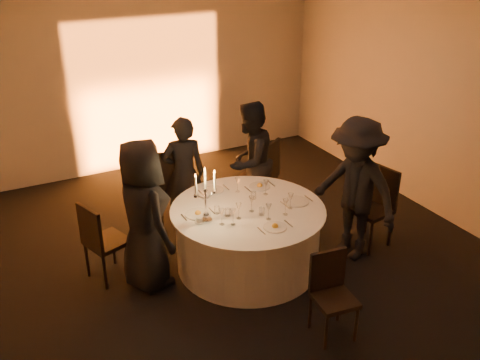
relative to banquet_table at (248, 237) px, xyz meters
name	(u,v)px	position (x,y,z in m)	size (l,w,h in m)	color
floor	(248,264)	(0.00, 0.00, -0.38)	(7.00, 7.00, 0.00)	black
ceiling	(249,7)	(0.00, 0.00, 2.62)	(7.00, 7.00, 0.00)	silver
wall_back	(147,78)	(0.00, 3.50, 1.12)	(7.00, 7.00, 0.00)	#BAB3AD
wall_right	(447,111)	(3.00, 0.00, 1.12)	(7.00, 7.00, 0.00)	#BAB3AD
uplighter_fixture	(159,166)	(0.00, 3.20, -0.33)	(0.25, 0.12, 0.10)	black
banquet_table	(248,237)	(0.00, 0.00, 0.00)	(1.80, 1.80, 0.77)	black
chair_left	(100,238)	(-1.61, 0.50, 0.16)	(0.54, 0.54, 0.97)	black
chair_back_left	(174,180)	(-0.37, 1.46, 0.22)	(0.56, 0.56, 1.06)	black
chair_back_right	(264,171)	(0.89, 1.18, 0.20)	(0.63, 0.63, 1.04)	black
chair_right	(376,202)	(1.68, -0.28, 0.20)	(0.52, 0.52, 1.03)	black
chair_front	(331,290)	(0.18, -1.40, 0.11)	(0.43, 0.43, 0.88)	black
guest_left	(144,216)	(-1.17, 0.21, 0.49)	(0.85, 0.56, 1.75)	black
guest_back_left	(184,174)	(-0.30, 1.22, 0.40)	(0.57, 0.37, 1.56)	black
guest_back_right	(250,161)	(0.61, 1.08, 0.45)	(0.81, 0.63, 1.66)	black
guest_right	(355,190)	(1.24, -0.37, 0.51)	(1.15, 0.66, 1.79)	black
plate_left	(198,213)	(-0.57, 0.13, 0.40)	(0.36, 0.29, 0.08)	silver
plate_back_left	(214,190)	(-0.16, 0.61, 0.39)	(0.36, 0.25, 0.01)	silver
plate_back_right	(260,186)	(0.40, 0.43, 0.40)	(0.35, 0.27, 0.08)	silver
plate_right	(297,201)	(0.59, -0.12, 0.39)	(0.36, 0.29, 0.01)	silver
plate_front	(275,226)	(0.05, -0.52, 0.40)	(0.36, 0.26, 0.08)	silver
coffee_cup	(200,220)	(-0.62, -0.04, 0.42)	(0.11, 0.11, 0.07)	silver
candelabra	(206,203)	(-0.54, -0.04, 0.61)	(0.27, 0.13, 0.65)	silver
wine_glass_a	(233,213)	(-0.32, -0.25, 0.52)	(0.07, 0.07, 0.19)	silver
wine_glass_b	(238,182)	(0.09, 0.44, 0.52)	(0.07, 0.07, 0.19)	silver
wine_glass_c	(222,213)	(-0.43, -0.19, 0.52)	(0.07, 0.07, 0.19)	silver
wine_glass_d	(266,184)	(0.36, 0.22, 0.52)	(0.07, 0.07, 0.19)	silver
wine_glass_e	(286,204)	(0.31, -0.32, 0.52)	(0.07, 0.07, 0.19)	silver
wine_glass_f	(269,208)	(0.08, -0.33, 0.52)	(0.07, 0.07, 0.19)	silver
wine_glass_g	(239,207)	(-0.20, -0.16, 0.52)	(0.07, 0.07, 0.19)	silver
wine_glass_h	(291,198)	(0.44, -0.22, 0.52)	(0.07, 0.07, 0.19)	silver
wine_glass_i	(252,201)	(0.00, -0.08, 0.52)	(0.07, 0.07, 0.19)	silver
tumbler_a	(228,212)	(-0.29, -0.05, 0.43)	(0.07, 0.07, 0.09)	silver
tumbler_b	(217,210)	(-0.37, 0.06, 0.43)	(0.07, 0.07, 0.09)	silver
tumbler_c	(253,195)	(0.18, 0.19, 0.43)	(0.07, 0.07, 0.09)	silver
tumbler_d	(262,211)	(0.07, -0.20, 0.43)	(0.07, 0.07, 0.09)	silver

